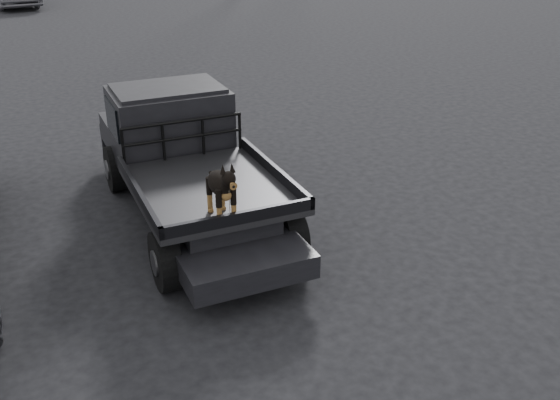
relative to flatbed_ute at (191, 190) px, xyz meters
name	(u,v)px	position (x,y,z in m)	size (l,w,h in m)	color
ground	(249,286)	(0.10, -2.09, -0.46)	(120.00, 120.00, 0.00)	black
flatbed_ute	(191,190)	(0.00, 0.00, 0.00)	(2.00, 5.40, 0.92)	black
ute_cab	(169,114)	(0.00, 0.95, 0.90)	(1.72, 1.30, 0.88)	black
headache_rack	(184,139)	(0.00, 0.20, 0.74)	(1.80, 0.08, 0.55)	black
dog	(221,189)	(-0.14, -1.87, 0.83)	(0.32, 0.60, 0.74)	black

